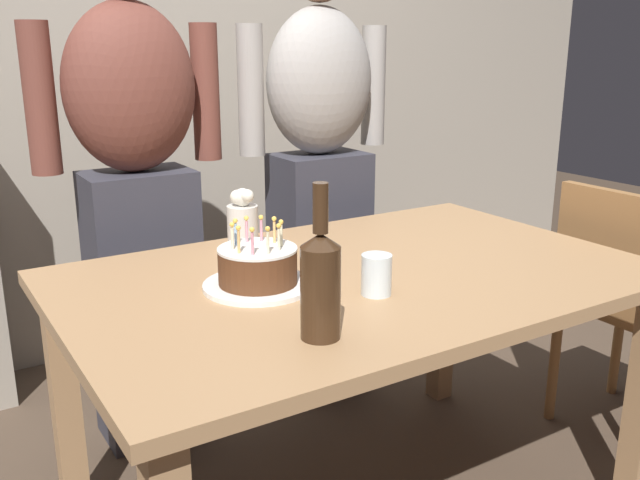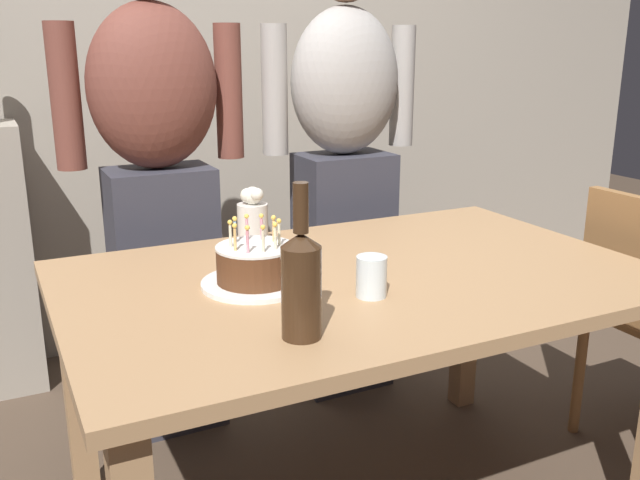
{
  "view_description": "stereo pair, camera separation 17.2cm",
  "coord_description": "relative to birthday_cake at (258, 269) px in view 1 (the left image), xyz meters",
  "views": [
    {
      "loc": [
        -0.99,
        -1.39,
        1.31
      ],
      "look_at": [
        -0.11,
        0.01,
        0.84
      ],
      "focal_mm": 38.85,
      "sensor_mm": 36.0,
      "label": 1
    },
    {
      "loc": [
        -0.84,
        -1.47,
        1.31
      ],
      "look_at": [
        -0.11,
        0.01,
        0.84
      ],
      "focal_mm": 38.85,
      "sensor_mm": 36.0,
      "label": 2
    }
  ],
  "objects": [
    {
      "name": "back_wall",
      "position": [
        0.28,
        1.52,
        0.51
      ],
      "size": [
        5.2,
        0.1,
        2.6
      ],
      "primitive_type": "cube",
      "color": "#9E9384",
      "rests_on": "ground_plane"
    },
    {
      "name": "dining_table",
      "position": [
        0.28,
        -0.03,
        -0.14
      ],
      "size": [
        1.5,
        0.96,
        0.74
      ],
      "color": "#A37A51",
      "rests_on": "ground_plane"
    },
    {
      "name": "birthday_cake",
      "position": [
        0.0,
        0.0,
        0.0
      ],
      "size": [
        0.27,
        0.27,
        0.17
      ],
      "color": "white",
      "rests_on": "dining_table"
    },
    {
      "name": "water_glass_near",
      "position": [
        0.22,
        -0.19,
        0.0
      ],
      "size": [
        0.07,
        0.07,
        0.1
      ],
      "primitive_type": "cylinder",
      "color": "silver",
      "rests_on": "dining_table"
    },
    {
      "name": "wine_bottle",
      "position": [
        -0.03,
        -0.33,
        0.07
      ],
      "size": [
        0.08,
        0.08,
        0.32
      ],
      "color": "#382314",
      "rests_on": "dining_table"
    },
    {
      "name": "flower_vase",
      "position": [
        0.11,
        0.3,
        0.04
      ],
      "size": [
        0.09,
        0.09,
        0.18
      ],
      "color": "silver",
      "rests_on": "dining_table"
    },
    {
      "name": "person_man_bearded",
      "position": [
        -0.06,
        0.72,
        0.09
      ],
      "size": [
        0.61,
        0.27,
        1.66
      ],
      "rotation": [
        0.0,
        0.0,
        3.14
      ],
      "color": "#33333D",
      "rests_on": "ground_plane"
    },
    {
      "name": "person_woman_cardigan",
      "position": [
        0.63,
        0.72,
        0.09
      ],
      "size": [
        0.61,
        0.27,
        1.66
      ],
      "rotation": [
        0.0,
        0.0,
        3.14
      ],
      "color": "#33333D",
      "rests_on": "ground_plane"
    },
    {
      "name": "dining_chair",
      "position": [
        1.27,
        -0.14,
        -0.27
      ],
      "size": [
        0.42,
        0.42,
        0.87
      ],
      "rotation": [
        0.0,
        0.0,
        1.57
      ],
      "color": "olive",
      "rests_on": "ground_plane"
    }
  ]
}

